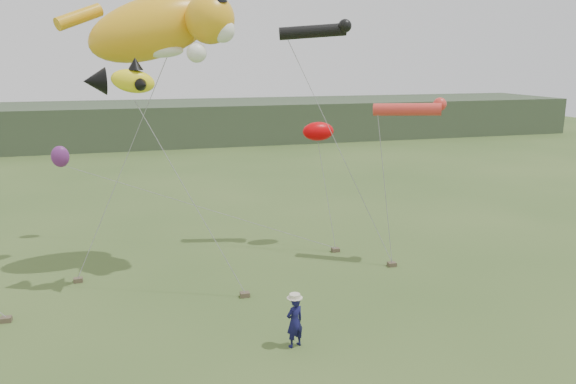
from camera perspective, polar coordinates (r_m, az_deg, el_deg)
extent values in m
plane|color=#385123|center=(17.62, -1.91, -15.42)|extent=(120.00, 120.00, 0.00)
cube|color=#2D3D28|center=(60.46, -12.34, 6.94)|extent=(90.00, 12.00, 4.00)
imported|color=#111141|center=(17.25, 0.68, -13.05)|extent=(0.69, 0.57, 1.61)
cube|color=brown|center=(23.58, -20.54, -8.37)|extent=(0.34, 0.27, 0.17)
cube|color=brown|center=(20.91, -4.41, -10.34)|extent=(0.34, 0.27, 0.17)
cube|color=brown|center=(24.12, 10.51, -7.23)|extent=(0.34, 0.27, 0.17)
cube|color=brown|center=(21.19, -26.72, -11.48)|extent=(0.34, 0.27, 0.17)
cube|color=brown|center=(25.52, 4.84, -5.87)|extent=(0.34, 0.27, 0.17)
ellipsoid|color=gold|center=(23.11, -13.60, 15.88)|extent=(5.63, 2.78, 3.65)
sphere|color=gold|center=(22.29, -7.94, 17.03)|extent=(1.87, 1.87, 1.87)
sphere|color=white|center=(22.02, -6.67, 16.03)|extent=(0.94, 0.94, 0.94)
ellipsoid|color=white|center=(22.78, -12.91, 13.86)|extent=(1.83, 0.91, 0.57)
sphere|color=white|center=(21.54, -9.28, 13.79)|extent=(0.73, 0.73, 0.73)
sphere|color=white|center=(23.01, -9.19, 13.76)|extent=(0.73, 0.73, 0.73)
cylinder|color=gold|center=(23.99, -20.48, 16.33)|extent=(1.94, 1.42, 1.13)
ellipsoid|color=yellow|center=(20.63, -15.46, 10.80)|extent=(1.70, 0.86, 1.05)
cone|color=black|center=(20.98, -19.06, 10.59)|extent=(0.88, 1.06, 0.97)
cone|color=black|center=(20.62, -15.26, 12.46)|extent=(0.54, 0.54, 0.43)
cone|color=black|center=(20.10, -14.49, 10.49)|extent=(0.57, 0.60, 0.43)
cone|color=black|center=(21.18, -14.57, 10.61)|extent=(0.57, 0.60, 0.43)
cylinder|color=black|center=(25.44, 2.51, 15.97)|extent=(3.00, 1.19, 0.75)
sphere|color=black|center=(25.46, 5.80, 16.45)|extent=(0.58, 0.58, 0.58)
cylinder|color=red|center=(23.64, 12.00, 8.21)|extent=(2.61, 1.84, 0.59)
sphere|color=red|center=(23.84, 15.16, 8.61)|extent=(0.54, 0.54, 0.54)
ellipsoid|color=#D80106|center=(25.46, 3.09, 6.18)|extent=(1.45, 0.84, 0.84)
ellipsoid|color=#69256F|center=(28.60, -22.14, 3.36)|extent=(0.83, 0.55, 1.01)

